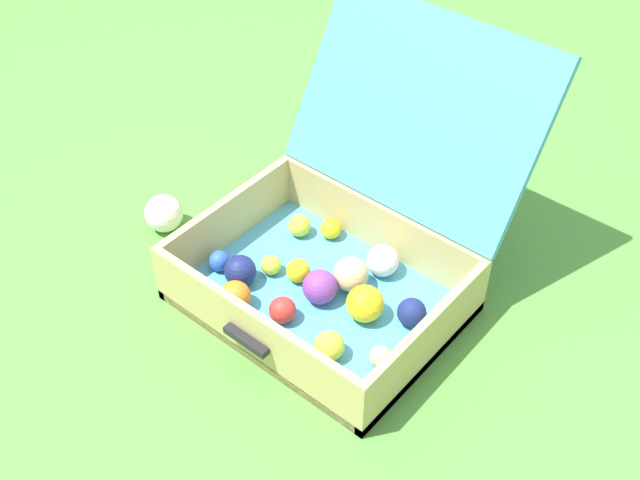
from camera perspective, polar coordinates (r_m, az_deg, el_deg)
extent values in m
plane|color=#4C8C38|center=(1.87, -0.37, -2.36)|extent=(16.00, 16.00, 0.00)
cube|color=#4799C6|center=(1.80, 0.00, -4.21)|extent=(0.58, 0.44, 0.03)
cube|color=tan|center=(1.90, -6.48, 1.10)|extent=(0.02, 0.44, 0.15)
cube|color=tan|center=(1.65, 7.52, -7.24)|extent=(0.02, 0.44, 0.15)
cube|color=tan|center=(1.65, -4.73, -6.78)|extent=(0.54, 0.02, 0.15)
cube|color=tan|center=(1.88, 4.14, 0.73)|extent=(0.54, 0.02, 0.15)
cube|color=#4799C6|center=(1.79, 6.86, 9.03)|extent=(0.58, 0.24, 0.39)
cube|color=black|center=(1.64, -5.25, -7.07)|extent=(0.11, 0.02, 0.02)
sphere|color=#D1B784|center=(1.65, 4.27, -8.22)|extent=(0.05, 0.05, 0.05)
sphere|color=purple|center=(1.76, 0.00, -3.33)|extent=(0.08, 0.08, 0.08)
sphere|color=blue|center=(1.85, -7.13, -1.47)|extent=(0.05, 0.05, 0.05)
sphere|color=orange|center=(1.75, -6.00, -3.96)|extent=(0.07, 0.07, 0.07)
sphere|color=#CCDB38|center=(1.92, -1.47, 1.03)|extent=(0.05, 0.05, 0.05)
sphere|color=yellow|center=(1.81, -1.45, -2.25)|extent=(0.05, 0.05, 0.05)
sphere|color=white|center=(1.82, 4.44, -1.45)|extent=(0.07, 0.07, 0.07)
sphere|color=navy|center=(1.80, -5.65, -2.18)|extent=(0.07, 0.07, 0.07)
sphere|color=#D1B784|center=(1.78, 2.17, -2.46)|extent=(0.08, 0.08, 0.08)
sphere|color=#CCDB38|center=(1.83, -3.49, -1.77)|extent=(0.05, 0.05, 0.05)
sphere|color=red|center=(1.72, -2.67, -4.97)|extent=(0.06, 0.06, 0.06)
sphere|color=yellow|center=(1.91, 0.76, 0.81)|extent=(0.05, 0.05, 0.05)
sphere|color=#CCDB38|center=(1.65, 0.65, -7.48)|extent=(0.06, 0.06, 0.06)
sphere|color=#D1B784|center=(1.62, 0.42, -9.30)|extent=(0.05, 0.05, 0.05)
sphere|color=navy|center=(1.72, 6.41, -5.17)|extent=(0.06, 0.06, 0.06)
sphere|color=yellow|center=(1.72, 3.19, -4.51)|extent=(0.08, 0.08, 0.08)
sphere|color=white|center=(2.00, -10.97, 1.86)|extent=(0.09, 0.09, 0.09)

